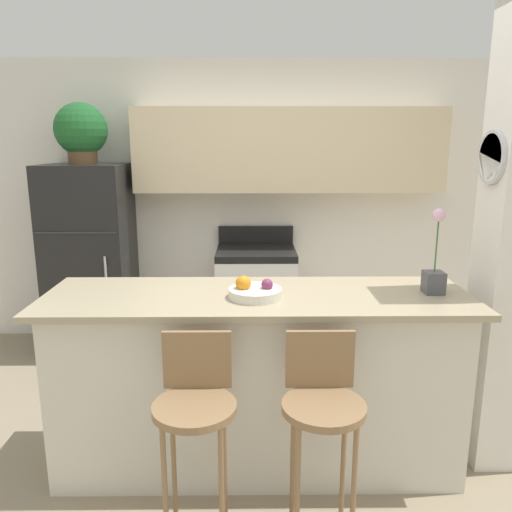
% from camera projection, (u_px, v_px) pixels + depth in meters
% --- Properties ---
extents(ground_plane, '(14.00, 14.00, 0.00)m').
position_uv_depth(ground_plane, '(257.00, 460.00, 2.94)').
color(ground_plane, gray).
extents(wall_back, '(5.60, 0.38, 2.55)m').
position_uv_depth(wall_back, '(268.00, 181.00, 4.53)').
color(wall_back, white).
rests_on(wall_back, ground_plane).
extents(counter_bar, '(2.32, 0.72, 1.02)m').
position_uv_depth(counter_bar, '(257.00, 380.00, 2.82)').
color(counter_bar, silver).
rests_on(counter_bar, ground_plane).
extents(refrigerator, '(0.69, 0.65, 1.65)m').
position_uv_depth(refrigerator, '(91.00, 260.00, 4.38)').
color(refrigerator, black).
rests_on(refrigerator, ground_plane).
extents(stove_range, '(0.69, 0.61, 1.07)m').
position_uv_depth(stove_range, '(256.00, 298.00, 4.50)').
color(stove_range, white).
rests_on(stove_range, ground_plane).
extents(bar_stool_left, '(0.38, 0.38, 0.98)m').
position_uv_depth(bar_stool_left, '(195.00, 408.00, 2.25)').
color(bar_stool_left, olive).
rests_on(bar_stool_left, ground_plane).
extents(bar_stool_right, '(0.38, 0.38, 0.98)m').
position_uv_depth(bar_stool_right, '(322.00, 408.00, 2.25)').
color(bar_stool_right, olive).
rests_on(bar_stool_right, ground_plane).
extents(potted_plant_on_fridge, '(0.43, 0.43, 0.50)m').
position_uv_depth(potted_plant_on_fridge, '(81.00, 131.00, 4.13)').
color(potted_plant_on_fridge, brown).
rests_on(potted_plant_on_fridge, refrigerator).
extents(orchid_vase, '(0.10, 0.10, 0.47)m').
position_uv_depth(orchid_vase, '(435.00, 269.00, 2.70)').
color(orchid_vase, '#4C4C51').
rests_on(orchid_vase, counter_bar).
extents(fruit_bowl, '(0.28, 0.28, 0.12)m').
position_uv_depth(fruit_bowl, '(254.00, 291.00, 2.65)').
color(fruit_bowl, silver).
rests_on(fruit_bowl, counter_bar).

